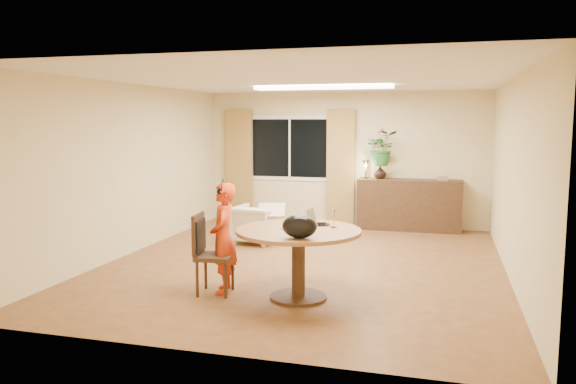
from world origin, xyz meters
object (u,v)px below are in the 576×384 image
(dining_chair, at_px, (215,254))
(sideboard, at_px, (409,205))
(child, at_px, (223,238))
(dining_table, at_px, (298,244))
(armchair, at_px, (256,224))

(dining_chair, distance_m, sideboard, 5.03)
(sideboard, bearing_deg, dining_chair, -112.99)
(child, height_order, sideboard, child)
(dining_table, relative_size, child, 1.09)
(armchair, bearing_deg, sideboard, -135.69)
(dining_table, relative_size, dining_chair, 1.50)
(sideboard, bearing_deg, armchair, -142.64)
(child, distance_m, sideboard, 4.93)
(child, bearing_deg, dining_table, 73.55)
(dining_chair, relative_size, armchair, 1.36)
(child, relative_size, armchair, 1.88)
(dining_chair, xyz_separation_m, sideboard, (1.96, 4.63, 0.00))
(armchair, bearing_deg, dining_table, 124.78)
(dining_chair, xyz_separation_m, armchair, (-0.44, 2.80, -0.16))
(sideboard, bearing_deg, dining_table, -101.99)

